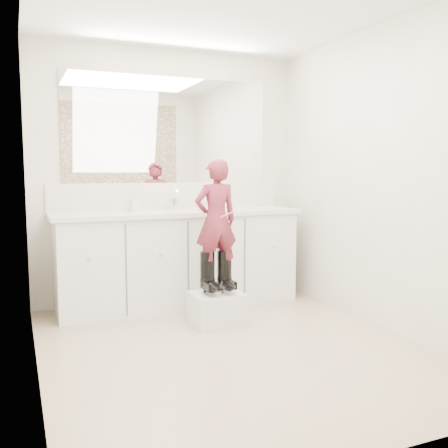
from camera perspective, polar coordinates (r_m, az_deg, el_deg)
name	(u,v)px	position (r m, az deg, el deg)	size (l,w,h in m)	color
floor	(231,347)	(3.68, 0.84, -13.89)	(3.00, 3.00, 0.00)	#8A785A
wall_back	(169,176)	(4.87, -6.27, 5.43)	(2.60, 2.60, 0.00)	beige
wall_front	(377,187)	(2.17, 17.06, 4.11)	(2.60, 2.60, 0.00)	beige
wall_left	(30,181)	(3.17, -21.27, 4.57)	(3.00, 3.00, 0.00)	beige
wall_right	(382,178)	(4.16, 17.59, 5.02)	(3.00, 3.00, 0.00)	beige
vanity_cabinet	(179,260)	(4.68, -5.19, -4.14)	(2.20, 0.55, 0.85)	silver
countertop	(179,213)	(4.61, -5.19, 1.28)	(2.28, 0.58, 0.04)	beige
backsplash	(170,196)	(4.86, -6.20, 3.24)	(2.28, 0.03, 0.25)	beige
mirror	(169,130)	(4.87, -6.30, 10.61)	(2.00, 0.02, 1.00)	white
dot_panel	(379,76)	(2.21, 17.28, 15.86)	(2.00, 0.01, 1.20)	#472819
faucet	(173,204)	(4.76, -5.81, 2.28)	(0.08, 0.08, 0.10)	silver
cup	(202,205)	(4.62, -2.49, 2.16)	(0.10, 0.10, 0.10)	beige
soap_bottle	(134,202)	(4.57, -10.29, 2.47)	(0.08, 0.08, 0.17)	beige
step_stool	(217,309)	(4.15, -0.81, -9.65)	(0.41, 0.34, 0.26)	silver
boot_left	(207,273)	(4.07, -1.91, -5.57)	(0.13, 0.23, 0.34)	black
boot_right	(224,271)	(4.12, 0.05, -5.41)	(0.13, 0.23, 0.34)	black
toddler	(216,221)	(4.03, -0.94, 0.40)	(0.36, 0.24, 0.99)	#AF354B
toothbrush	(228,214)	(3.98, 0.43, 1.13)	(0.01, 0.01, 0.14)	#DE567E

